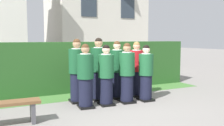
% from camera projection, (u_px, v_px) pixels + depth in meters
% --- Properties ---
extents(ground_plane, '(60.00, 60.00, 0.00)m').
position_uv_depth(ground_plane, '(117.00, 104.00, 6.65)').
color(ground_plane, gray).
extents(student_front_row_0, '(0.41, 0.49, 1.58)m').
position_uv_depth(student_front_row_0, '(86.00, 77.00, 6.21)').
color(student_front_row_0, black).
rests_on(student_front_row_0, ground).
extents(student_front_row_1, '(0.40, 0.47, 1.55)m').
position_uv_depth(student_front_row_1, '(106.00, 77.00, 6.46)').
color(student_front_row_1, black).
rests_on(student_front_row_1, ground).
extents(student_front_row_2, '(0.41, 0.48, 1.59)m').
position_uv_depth(student_front_row_2, '(127.00, 74.00, 6.72)').
color(student_front_row_2, black).
rests_on(student_front_row_2, ground).
extents(student_front_row_3, '(0.40, 0.49, 1.54)m').
position_uv_depth(student_front_row_3, '(146.00, 74.00, 6.93)').
color(student_front_row_3, black).
rests_on(student_front_row_3, ground).
extents(student_rear_row_0, '(0.44, 0.51, 1.70)m').
position_uv_depth(student_rear_row_0, '(77.00, 72.00, 6.75)').
color(student_rear_row_0, black).
rests_on(student_rear_row_0, ground).
extents(student_rear_row_1, '(0.45, 0.54, 1.73)m').
position_uv_depth(student_rear_row_1, '(99.00, 70.00, 7.00)').
color(student_rear_row_1, black).
rests_on(student_rear_row_1, ground).
extents(student_rear_row_2, '(0.43, 0.48, 1.64)m').
position_uv_depth(student_rear_row_2, '(117.00, 71.00, 7.23)').
color(student_rear_row_2, black).
rests_on(student_rear_row_2, ground).
extents(student_in_red_blazer, '(0.42, 0.51, 1.62)m').
position_uv_depth(student_in_red_blazer, '(136.00, 70.00, 7.47)').
color(student_in_red_blazer, black).
rests_on(student_in_red_blazer, ground).
extents(hedge, '(7.44, 0.70, 1.60)m').
position_uv_depth(hedge, '(88.00, 66.00, 8.42)').
color(hedge, '#285623').
rests_on(hedge, ground).
extents(school_building_main, '(5.77, 4.67, 7.18)m').
position_uv_depth(school_building_main, '(94.00, 8.00, 16.21)').
color(school_building_main, beige).
rests_on(school_building_main, ground).
extents(wooden_bench, '(1.42, 0.43, 0.48)m').
position_uv_depth(wooden_bench, '(3.00, 109.00, 4.90)').
color(wooden_bench, brown).
rests_on(wooden_bench, ground).
extents(lawn_strip, '(7.44, 0.90, 0.01)m').
position_uv_depth(lawn_strip, '(97.00, 94.00, 7.79)').
color(lawn_strip, '#477A38').
rests_on(lawn_strip, ground).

